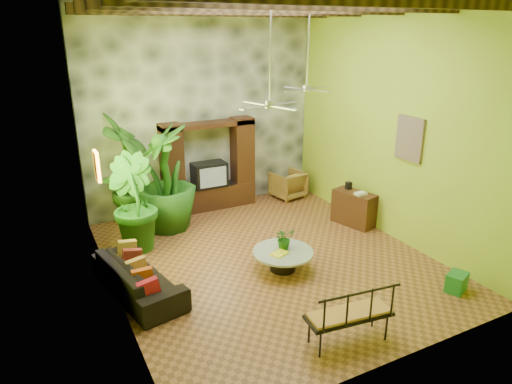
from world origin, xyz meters
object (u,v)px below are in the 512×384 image
tall_plant_a (127,169)px  green_bin (457,282)px  ceiling_fan_back (307,79)px  sofa (138,277)px  entertainment_center (209,173)px  tall_plant_c (165,178)px  wicker_armchair (288,184)px  ceiling_fan_front (270,92)px  iron_bench (353,312)px  side_console (354,208)px  coffee_table (283,258)px  tall_plant_b (132,203)px

tall_plant_a → green_bin: bearing=-52.4°
ceiling_fan_back → tall_plant_a: 4.60m
ceiling_fan_back → green_bin: ceiling_fan_back is taller
sofa → entertainment_center: bearing=-50.5°
ceiling_fan_back → tall_plant_c: 3.85m
sofa → wicker_armchair: (4.86, 2.99, 0.05)m
ceiling_fan_front → wicker_armchair: size_ratio=2.27×
iron_bench → side_console: (2.84, 3.52, -0.15)m
tall_plant_a → side_console: (4.68, -2.56, -0.94)m
ceiling_fan_back → side_console: size_ratio=1.84×
tall_plant_a → coffee_table: (2.07, -3.69, -1.09)m
ceiling_fan_back → tall_plant_a: size_ratio=0.69×
sofa → tall_plant_b: tall_plant_b is taller
sofa → tall_plant_a: 3.45m
sofa → tall_plant_a: (0.61, 3.24, 1.02)m
ceiling_fan_back → coffee_table: ceiling_fan_back is taller
side_console → tall_plant_a: bearing=135.7°
entertainment_center → side_console: 3.72m
ceiling_fan_front → ceiling_fan_back: 2.41m
sofa → green_bin: 5.65m
iron_bench → tall_plant_a: bearing=113.5°
entertainment_center → ceiling_fan_back: ceiling_fan_back is taller
iron_bench → ceiling_fan_front: bearing=96.9°
tall_plant_b → entertainment_center: bearing=32.2°
tall_plant_b → ceiling_fan_back: bearing=-7.4°
ceiling_fan_back → tall_plant_c: bearing=157.8°
entertainment_center → sofa: bearing=-129.3°
wicker_armchair → green_bin: 5.52m
entertainment_center → ceiling_fan_front: 4.30m
sofa → tall_plant_a: tall_plant_a is taller
entertainment_center → side_console: (2.65, -2.55, -0.56)m
ceiling_fan_front → wicker_armchair: (2.42, 3.30, -3.03)m
wicker_armchair → entertainment_center: bearing=-15.6°
ceiling_fan_back → green_bin: bearing=-78.0°
ceiling_fan_front → tall_plant_c: size_ratio=0.76×
tall_plant_b → coffee_table: 3.32m
ceiling_fan_back → tall_plant_b: (-3.87, 0.50, -2.38)m
entertainment_center → tall_plant_b: bearing=-147.8°
ceiling_fan_front → side_console: bearing=19.1°
entertainment_center → tall_plant_a: (-2.03, 0.01, 0.38)m
wicker_armchair → iron_bench: 6.31m
wicker_armchair → tall_plant_a: tall_plant_a is taller
tall_plant_b → iron_bench: (2.08, -4.63, -0.47)m
wicker_armchair → tall_plant_b: (-4.49, -1.20, 0.65)m
wicker_armchair → side_console: bearing=91.0°
sofa → iron_bench: (2.45, -2.84, 0.23)m
tall_plant_a → entertainment_center: bearing=-0.4°
tall_plant_a → ceiling_fan_front: bearing=-62.7°
iron_bench → green_bin: size_ratio=3.45×
tall_plant_b → green_bin: (4.68, -4.32, -0.85)m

